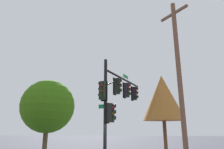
{
  "coord_description": "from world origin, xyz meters",
  "views": [
    {
      "loc": [
        -12.05,
        -1.31,
        2.25
      ],
      "look_at": [
        1.01,
        -0.33,
        5.82
      ],
      "focal_mm": 32.05,
      "sensor_mm": 36.0,
      "label": 1
    }
  ],
  "objects_px": {
    "signal_pole_assembly": "(118,96)",
    "utility_pole": "(180,79)",
    "tree_near": "(163,97)",
    "tree_far": "(48,106)"
  },
  "relations": [
    {
      "from": "signal_pole_assembly",
      "to": "utility_pole",
      "type": "height_order",
      "value": "utility_pole"
    },
    {
      "from": "utility_pole",
      "to": "tree_near",
      "type": "xyz_separation_m",
      "value": [
        5.92,
        -0.15,
        -0.03
      ]
    },
    {
      "from": "signal_pole_assembly",
      "to": "utility_pole",
      "type": "xyz_separation_m",
      "value": [
        -3.57,
        -3.27,
        0.27
      ]
    },
    {
      "from": "signal_pole_assembly",
      "to": "tree_near",
      "type": "distance_m",
      "value": 4.16
    },
    {
      "from": "utility_pole",
      "to": "tree_far",
      "type": "bearing_deg",
      "value": 49.33
    },
    {
      "from": "tree_far",
      "to": "utility_pole",
      "type": "bearing_deg",
      "value": -130.67
    },
    {
      "from": "signal_pole_assembly",
      "to": "utility_pole",
      "type": "relative_size",
      "value": 0.73
    },
    {
      "from": "utility_pole",
      "to": "tree_far",
      "type": "distance_m",
      "value": 13.44
    },
    {
      "from": "utility_pole",
      "to": "tree_far",
      "type": "relative_size",
      "value": 1.3
    },
    {
      "from": "signal_pole_assembly",
      "to": "tree_near",
      "type": "bearing_deg",
      "value": -55.52
    }
  ]
}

